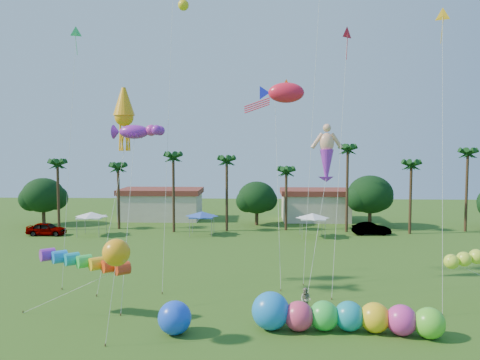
{
  "coord_description": "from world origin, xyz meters",
  "views": [
    {
      "loc": [
        1.31,
        -22.21,
        11.25
      ],
      "look_at": [
        0.0,
        10.0,
        9.0
      ],
      "focal_mm": 35.0,
      "sensor_mm": 36.0,
      "label": 1
    }
  ],
  "objects_px": {
    "caterpillar_inflatable": "(338,316)",
    "blue_ball": "(175,318)",
    "spectator_b": "(306,300)",
    "car_b": "(371,229)",
    "car_a": "(47,229)"
  },
  "relations": [
    {
      "from": "caterpillar_inflatable",
      "to": "blue_ball",
      "type": "relative_size",
      "value": 5.69
    },
    {
      "from": "spectator_b",
      "to": "caterpillar_inflatable",
      "type": "distance_m",
      "value": 3.87
    },
    {
      "from": "car_b",
      "to": "caterpillar_inflatable",
      "type": "distance_m",
      "value": 33.64
    },
    {
      "from": "car_a",
      "to": "spectator_b",
      "type": "bearing_deg",
      "value": -131.3
    },
    {
      "from": "car_a",
      "to": "blue_ball",
      "type": "xyz_separation_m",
      "value": [
        22.14,
        -30.9,
        0.18
      ]
    },
    {
      "from": "car_b",
      "to": "blue_ball",
      "type": "distance_m",
      "value": 38.34
    },
    {
      "from": "car_b",
      "to": "spectator_b",
      "type": "xyz_separation_m",
      "value": [
        -11.28,
        -28.72,
        0.03
      ]
    },
    {
      "from": "car_b",
      "to": "blue_ball",
      "type": "xyz_separation_m",
      "value": [
        -19.56,
        -32.98,
        0.23
      ]
    },
    {
      "from": "car_b",
      "to": "caterpillar_inflatable",
      "type": "relative_size",
      "value": 0.41
    },
    {
      "from": "car_a",
      "to": "blue_ball",
      "type": "relative_size",
      "value": 2.41
    },
    {
      "from": "car_a",
      "to": "caterpillar_inflatable",
      "type": "height_order",
      "value": "caterpillar_inflatable"
    },
    {
      "from": "spectator_b",
      "to": "car_a",
      "type": "bearing_deg",
      "value": 171.36
    },
    {
      "from": "car_a",
      "to": "blue_ball",
      "type": "bearing_deg",
      "value": -144.48
    },
    {
      "from": "caterpillar_inflatable",
      "to": "car_b",
      "type": "bearing_deg",
      "value": 78.53
    },
    {
      "from": "car_a",
      "to": "caterpillar_inflatable",
      "type": "bearing_deg",
      "value": -133.34
    }
  ]
}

